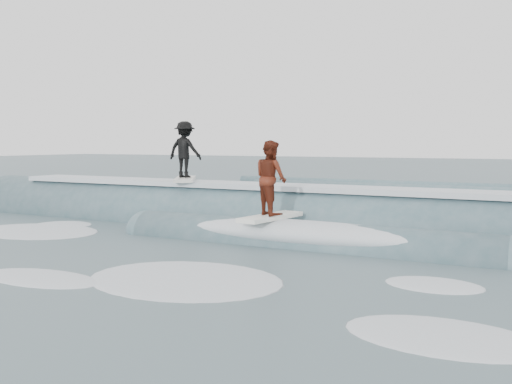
% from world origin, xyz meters
% --- Properties ---
extents(ground, '(160.00, 160.00, 0.00)m').
position_xyz_m(ground, '(0.00, 0.00, 0.00)').
color(ground, '#3E555B').
rests_on(ground, ground).
extents(breaking_wave, '(23.85, 3.96, 2.36)m').
position_xyz_m(breaking_wave, '(0.25, 4.35, 0.04)').
color(breaking_wave, '#3B5C64').
rests_on(breaking_wave, ground).
extents(surfer_black, '(1.49, 2.00, 1.81)m').
position_xyz_m(surfer_black, '(-2.96, 4.66, 2.13)').
color(surfer_black, silver).
rests_on(surfer_black, ground).
extents(surfer_red, '(1.10, 2.06, 1.89)m').
position_xyz_m(surfer_red, '(1.02, 2.46, 1.49)').
color(surfer_red, white).
rests_on(surfer_red, ground).
extents(whitewater, '(14.29, 6.46, 0.10)m').
position_xyz_m(whitewater, '(-0.19, -0.68, 0.00)').
color(whitewater, silver).
rests_on(whitewater, ground).
extents(far_swells, '(37.07, 8.65, 0.80)m').
position_xyz_m(far_swells, '(-2.13, 17.65, 0.00)').
color(far_swells, '#3B5C64').
rests_on(far_swells, ground).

